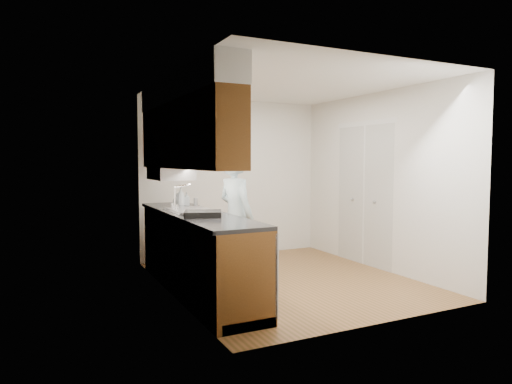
% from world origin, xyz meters
% --- Properties ---
extents(floor, '(3.50, 3.50, 0.00)m').
position_xyz_m(floor, '(0.00, 0.00, 0.00)').
color(floor, '#8F5D36').
rests_on(floor, ground).
extents(ceiling, '(3.50, 3.50, 0.00)m').
position_xyz_m(ceiling, '(0.00, 0.00, 2.50)').
color(ceiling, white).
rests_on(ceiling, wall_left).
extents(wall_left, '(0.02, 3.50, 2.50)m').
position_xyz_m(wall_left, '(-1.50, 0.00, 1.25)').
color(wall_left, silver).
rests_on(wall_left, floor).
extents(wall_right, '(0.02, 3.50, 2.50)m').
position_xyz_m(wall_right, '(1.50, 0.00, 1.25)').
color(wall_right, silver).
rests_on(wall_right, floor).
extents(wall_back, '(3.00, 0.02, 2.50)m').
position_xyz_m(wall_back, '(0.00, 1.75, 1.25)').
color(wall_back, silver).
rests_on(wall_back, floor).
extents(counter, '(0.64, 2.80, 1.30)m').
position_xyz_m(counter, '(-1.20, -0.00, 0.49)').
color(counter, brown).
rests_on(counter, floor).
extents(upper_cabinets, '(0.47, 2.80, 1.21)m').
position_xyz_m(upper_cabinets, '(-1.33, 0.05, 1.95)').
color(upper_cabinets, brown).
rests_on(upper_cabinets, wall_left).
extents(closet_door, '(0.02, 1.22, 2.05)m').
position_xyz_m(closet_door, '(1.49, 0.30, 1.02)').
color(closet_door, silver).
rests_on(closet_door, wall_right).
extents(floor_mat, '(0.71, 0.96, 0.02)m').
position_xyz_m(floor_mat, '(-0.64, 0.15, 0.01)').
color(floor_mat, '#5F5F61').
rests_on(floor_mat, floor).
extents(person, '(0.57, 0.73, 1.85)m').
position_xyz_m(person, '(-0.64, 0.15, 0.94)').
color(person, '#A4BFC8').
rests_on(person, floor_mat).
extents(soap_bottle_a, '(0.11, 0.11, 0.25)m').
position_xyz_m(soap_bottle_a, '(-1.17, 0.74, 1.07)').
color(soap_bottle_a, silver).
rests_on(soap_bottle_a, counter).
extents(soap_bottle_b, '(0.10, 0.11, 0.18)m').
position_xyz_m(soap_bottle_b, '(-1.06, 0.82, 1.03)').
color(soap_bottle_b, silver).
rests_on(soap_bottle_b, counter).
extents(soap_bottle_c, '(0.16, 0.16, 0.16)m').
position_xyz_m(soap_bottle_c, '(-1.15, 0.96, 1.02)').
color(soap_bottle_c, silver).
rests_on(soap_bottle_c, counter).
extents(steel_can, '(0.07, 0.07, 0.10)m').
position_xyz_m(steel_can, '(-0.96, 0.75, 0.99)').
color(steel_can, '#A5A5AA').
rests_on(steel_can, counter).
extents(dish_rack, '(0.48, 0.45, 0.06)m').
position_xyz_m(dish_rack, '(-1.27, -0.41, 0.97)').
color(dish_rack, black).
rests_on(dish_rack, counter).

